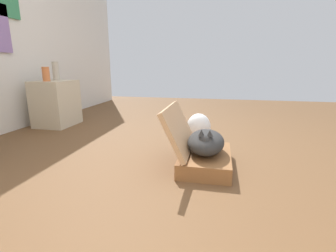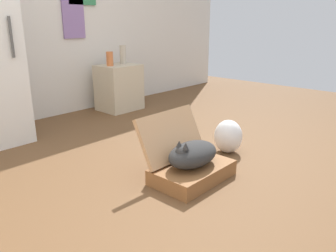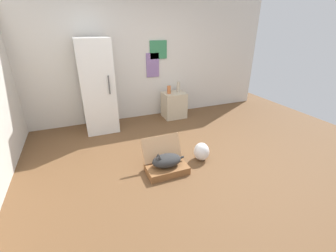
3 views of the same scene
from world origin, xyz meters
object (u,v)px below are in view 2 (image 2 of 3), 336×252
at_px(side_table, 119,87).
at_px(vase_short, 123,54).
at_px(vase_tall, 110,59).
at_px(suitcase_base, 192,172).
at_px(plastic_bag_white, 228,136).
at_px(cat, 192,154).

relative_size(side_table, vase_short, 2.45).
relative_size(side_table, vase_tall, 3.36).
bearing_deg(suitcase_base, plastic_bag_white, 9.69).
distance_m(suitcase_base, cat, 0.15).
distance_m(side_table, vase_tall, 0.40).
height_order(plastic_bag_white, vase_tall, vase_tall).
relative_size(suitcase_base, plastic_bag_white, 2.02).
xyz_separation_m(cat, side_table, (1.00, 2.02, 0.09)).
relative_size(suitcase_base, vase_tall, 3.44).
distance_m(cat, side_table, 2.26).
bearing_deg(cat, vase_tall, 66.66).
bearing_deg(side_table, vase_short, 20.21).
relative_size(suitcase_base, vase_short, 2.50).
distance_m(cat, plastic_bag_white, 0.67).
height_order(cat, side_table, side_table).
bearing_deg(suitcase_base, cat, 176.52).
bearing_deg(side_table, suitcase_base, -116.20).
relative_size(suitcase_base, side_table, 1.02).
bearing_deg(vase_short, suitcase_base, -118.48).
distance_m(plastic_bag_white, vase_tall, 2.00).
height_order(vase_tall, vase_short, vase_short).
bearing_deg(vase_tall, vase_short, 9.75).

